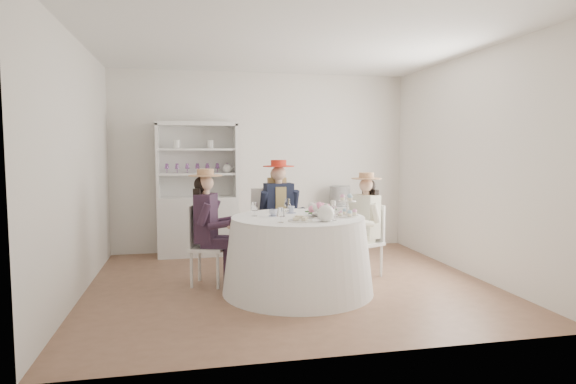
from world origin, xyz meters
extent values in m
plane|color=brown|center=(0.00, 0.00, 0.00)|extent=(4.50, 4.50, 0.00)
plane|color=white|center=(0.00, 0.00, 2.70)|extent=(4.50, 4.50, 0.00)
plane|color=silver|center=(0.00, 2.00, 1.35)|extent=(4.50, 0.00, 4.50)
plane|color=silver|center=(0.00, -2.00, 1.35)|extent=(4.50, 0.00, 4.50)
plane|color=silver|center=(-2.25, 0.00, 1.35)|extent=(0.00, 4.50, 4.50)
plane|color=silver|center=(2.25, 0.00, 1.35)|extent=(0.00, 4.50, 4.50)
cone|color=white|center=(0.02, -0.32, 0.40)|extent=(1.63, 1.63, 0.80)
cylinder|color=white|center=(0.02, -0.32, 0.81)|extent=(1.43, 1.43, 0.02)
cube|color=silver|center=(-0.99, 1.75, 0.43)|extent=(1.22, 0.78, 0.86)
cube|color=silver|center=(-0.99, 1.94, 1.38)|extent=(1.09, 0.42, 1.05)
cube|color=silver|center=(-0.99, 1.75, 1.90)|extent=(1.22, 0.78, 0.06)
cube|color=silver|center=(-1.54, 1.75, 1.38)|extent=(0.18, 0.42, 1.05)
cube|color=silver|center=(-0.44, 1.75, 1.38)|extent=(0.18, 0.42, 1.05)
cube|color=silver|center=(-0.99, 1.75, 1.19)|extent=(1.13, 0.71, 0.03)
cube|color=silver|center=(-0.99, 1.75, 1.54)|extent=(1.13, 0.71, 0.03)
sphere|color=white|center=(-0.56, 1.75, 1.27)|extent=(0.13, 0.13, 0.13)
cube|color=silver|center=(1.16, 1.75, 0.33)|extent=(0.56, 0.56, 0.67)
cylinder|color=black|center=(1.16, 1.75, 0.82)|extent=(0.32, 0.32, 0.31)
cube|color=silver|center=(-0.92, 0.14, 0.42)|extent=(0.48, 0.48, 0.04)
cylinder|color=silver|center=(-0.82, -0.05, 0.21)|extent=(0.03, 0.03, 0.41)
cylinder|color=silver|center=(-0.73, 0.23, 0.21)|extent=(0.03, 0.03, 0.41)
cylinder|color=silver|center=(-1.11, 0.04, 0.21)|extent=(0.03, 0.03, 0.41)
cylinder|color=silver|center=(-1.01, 0.33, 0.21)|extent=(0.03, 0.03, 0.41)
cube|color=silver|center=(-1.08, 0.19, 0.68)|extent=(0.14, 0.35, 0.47)
cube|color=black|center=(-0.94, 0.14, 0.77)|extent=(0.29, 0.38, 0.54)
cube|color=black|center=(-0.84, 0.02, 0.50)|extent=(0.34, 0.22, 0.11)
cylinder|color=black|center=(-0.71, -0.02, 0.22)|extent=(0.09, 0.09, 0.43)
cylinder|color=black|center=(-0.96, -0.05, 0.84)|extent=(0.18, 0.13, 0.26)
cube|color=black|center=(-0.79, 0.18, 0.50)|extent=(0.34, 0.22, 0.11)
cylinder|color=black|center=(-0.66, 0.14, 0.22)|extent=(0.09, 0.09, 0.43)
cylinder|color=black|center=(-0.84, 0.31, 0.84)|extent=(0.18, 0.13, 0.26)
cylinder|color=#D8A889|center=(-0.94, 0.14, 1.06)|extent=(0.08, 0.08, 0.08)
sphere|color=#D8A889|center=(-0.94, 0.14, 1.16)|extent=(0.18, 0.18, 0.18)
sphere|color=black|center=(-0.98, 0.16, 1.15)|extent=(0.18, 0.18, 0.18)
cube|color=black|center=(-1.01, 0.17, 0.93)|extent=(0.14, 0.24, 0.36)
cylinder|color=tan|center=(-0.94, 0.14, 1.25)|extent=(0.38, 0.38, 0.01)
cylinder|color=tan|center=(-0.94, 0.14, 1.29)|extent=(0.19, 0.19, 0.08)
cube|color=silver|center=(0.01, 0.72, 0.45)|extent=(0.44, 0.44, 0.04)
cylinder|color=silver|center=(-0.13, 0.55, 0.22)|extent=(0.04, 0.04, 0.44)
cylinder|color=silver|center=(0.19, 0.58, 0.22)|extent=(0.04, 0.04, 0.44)
cylinder|color=silver|center=(-0.16, 0.87, 0.22)|extent=(0.04, 0.04, 0.44)
cylinder|color=silver|center=(0.16, 0.90, 0.22)|extent=(0.04, 0.04, 0.44)
cube|color=silver|center=(0.00, 0.90, 0.72)|extent=(0.38, 0.07, 0.50)
cube|color=black|center=(0.01, 0.74, 0.82)|extent=(0.38, 0.23, 0.58)
cube|color=tan|center=(0.01, 0.74, 0.82)|extent=(0.16, 0.23, 0.50)
cube|color=black|center=(-0.06, 0.60, 0.53)|extent=(0.16, 0.35, 0.12)
cylinder|color=black|center=(-0.05, 0.46, 0.23)|extent=(0.10, 0.10, 0.46)
cylinder|color=black|center=(-0.19, 0.68, 0.89)|extent=(0.11, 0.18, 0.27)
cube|color=black|center=(0.12, 0.61, 0.53)|extent=(0.16, 0.35, 0.12)
cylinder|color=black|center=(0.13, 0.48, 0.23)|extent=(0.10, 0.10, 0.46)
cylinder|color=black|center=(0.22, 0.73, 0.89)|extent=(0.11, 0.18, 0.27)
cylinder|color=#D8A889|center=(0.01, 0.74, 1.13)|extent=(0.09, 0.09, 0.08)
sphere|color=#D8A889|center=(0.01, 0.74, 1.24)|extent=(0.19, 0.19, 0.19)
sphere|color=tan|center=(0.01, 0.79, 1.22)|extent=(0.19, 0.19, 0.19)
cube|color=tan|center=(0.00, 0.82, 0.99)|extent=(0.25, 0.10, 0.38)
cylinder|color=red|center=(0.01, 0.74, 1.33)|extent=(0.40, 0.40, 0.01)
cylinder|color=red|center=(0.01, 0.74, 1.37)|extent=(0.20, 0.20, 0.08)
cube|color=silver|center=(0.96, 0.14, 0.40)|extent=(0.47, 0.47, 0.04)
cylinder|color=silver|center=(0.77, 0.21, 0.20)|extent=(0.03, 0.03, 0.39)
cylinder|color=silver|center=(0.89, -0.05, 0.20)|extent=(0.03, 0.03, 0.39)
cylinder|color=silver|center=(1.03, 0.33, 0.20)|extent=(0.03, 0.03, 0.39)
cylinder|color=silver|center=(1.15, 0.07, 0.20)|extent=(0.03, 0.03, 0.39)
cube|color=silver|center=(1.11, 0.21, 0.64)|extent=(0.16, 0.32, 0.45)
cube|color=silver|center=(0.97, 0.15, 0.73)|extent=(0.29, 0.37, 0.52)
cube|color=silver|center=(0.83, 0.17, 0.47)|extent=(0.33, 0.23, 0.11)
cylinder|color=silver|center=(0.71, 0.12, 0.21)|extent=(0.09, 0.09, 0.41)
cylinder|color=silver|center=(0.87, 0.30, 0.80)|extent=(0.17, 0.14, 0.25)
cube|color=silver|center=(0.89, 0.02, 0.47)|extent=(0.33, 0.23, 0.11)
cylinder|color=silver|center=(0.78, -0.03, 0.21)|extent=(0.09, 0.09, 0.41)
cylinder|color=silver|center=(1.02, -0.04, 0.80)|extent=(0.17, 0.14, 0.25)
cylinder|color=#D8A889|center=(0.97, 0.15, 1.01)|extent=(0.08, 0.08, 0.07)
sphere|color=#D8A889|center=(0.97, 0.15, 1.11)|extent=(0.17, 0.17, 0.17)
sphere|color=black|center=(1.01, 0.16, 1.10)|extent=(0.17, 0.17, 0.17)
cube|color=black|center=(1.04, 0.18, 0.89)|extent=(0.15, 0.23, 0.34)
cylinder|color=tan|center=(0.97, 0.15, 1.19)|extent=(0.36, 0.36, 0.01)
cylinder|color=tan|center=(0.97, 0.15, 1.23)|extent=(0.18, 0.18, 0.07)
cube|color=silver|center=(-0.09, 1.16, 0.48)|extent=(0.48, 0.48, 0.04)
cylinder|color=silver|center=(0.10, 1.30, 0.23)|extent=(0.04, 0.04, 0.47)
cylinder|color=silver|center=(-0.24, 1.35, 0.23)|extent=(0.04, 0.04, 0.47)
cylinder|color=silver|center=(0.05, 0.97, 0.23)|extent=(0.04, 0.04, 0.47)
cylinder|color=silver|center=(-0.28, 1.01, 0.23)|extent=(0.04, 0.04, 0.47)
cube|color=silver|center=(-0.12, 0.97, 0.76)|extent=(0.40, 0.09, 0.53)
imported|color=white|center=(-0.24, -0.26, 0.86)|extent=(0.10, 0.10, 0.07)
imported|color=white|center=(0.01, -0.05, 0.86)|extent=(0.10, 0.10, 0.07)
imported|color=white|center=(0.25, -0.11, 0.85)|extent=(0.09, 0.09, 0.06)
imported|color=white|center=(0.24, -0.32, 0.85)|extent=(0.26, 0.26, 0.05)
sphere|color=pink|center=(0.28, -0.43, 0.92)|extent=(0.08, 0.08, 0.08)
sphere|color=white|center=(0.27, -0.39, 0.92)|extent=(0.08, 0.08, 0.08)
sphere|color=pink|center=(0.25, -0.37, 0.92)|extent=(0.08, 0.08, 0.08)
sphere|color=white|center=(0.21, -0.36, 0.92)|extent=(0.08, 0.08, 0.08)
sphere|color=pink|center=(0.18, -0.38, 0.92)|extent=(0.08, 0.08, 0.08)
sphere|color=white|center=(0.16, -0.41, 0.92)|extent=(0.08, 0.08, 0.08)
sphere|color=pink|center=(0.16, -0.45, 0.92)|extent=(0.08, 0.08, 0.08)
sphere|color=white|center=(0.18, -0.48, 0.92)|extent=(0.08, 0.08, 0.08)
sphere|color=pink|center=(0.21, -0.50, 0.92)|extent=(0.08, 0.08, 0.08)
sphere|color=white|center=(0.25, -0.49, 0.92)|extent=(0.08, 0.08, 0.08)
sphere|color=pink|center=(0.27, -0.47, 0.92)|extent=(0.08, 0.08, 0.08)
sphere|color=white|center=(0.21, -0.72, 0.90)|extent=(0.18, 0.18, 0.18)
cylinder|color=white|center=(0.32, -0.72, 0.91)|extent=(0.10, 0.03, 0.08)
cylinder|color=white|center=(0.21, -0.72, 0.99)|extent=(0.04, 0.04, 0.02)
cylinder|color=white|center=(-0.03, -0.66, 0.83)|extent=(0.25, 0.25, 0.01)
cube|color=beige|center=(-0.08, -0.68, 0.85)|extent=(0.06, 0.04, 0.03)
cube|color=beige|center=(-0.03, -0.66, 0.86)|extent=(0.07, 0.05, 0.03)
cube|color=beige|center=(0.02, -0.64, 0.85)|extent=(0.07, 0.06, 0.03)
cube|color=beige|center=(-0.05, -0.62, 0.86)|extent=(0.07, 0.07, 0.03)
cube|color=beige|center=(0.00, -0.70, 0.85)|extent=(0.06, 0.07, 0.03)
cylinder|color=white|center=(0.54, -0.44, 0.83)|extent=(0.25, 0.25, 0.01)
cylinder|color=white|center=(0.54, -0.44, 0.90)|extent=(0.02, 0.02, 0.17)
cylinder|color=white|center=(0.54, -0.44, 0.99)|extent=(0.19, 0.19, 0.01)
camera|label=1|loc=(-1.13, -5.31, 1.53)|focal=30.00mm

